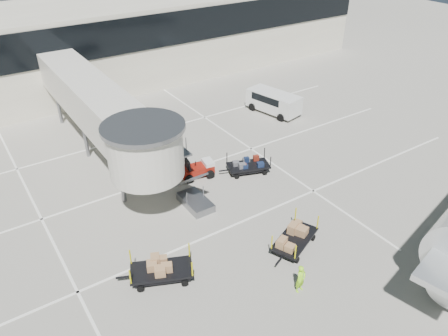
{
  "coord_description": "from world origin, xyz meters",
  "views": [
    {
      "loc": [
        -12.37,
        -14.77,
        16.72
      ],
      "look_at": [
        0.85,
        5.1,
        2.0
      ],
      "focal_mm": 35.0,
      "sensor_mm": 36.0,
      "label": 1
    }
  ],
  "objects": [
    {
      "name": "box_cart_far",
      "position": [
        -6.03,
        0.47,
        0.57
      ],
      "size": [
        3.9,
        2.72,
        1.53
      ],
      "rotation": [
        0.0,
        0.0,
        -0.41
      ],
      "color": "black",
      "rests_on": "ground"
    },
    {
      "name": "terminal",
      "position": [
        -0.35,
        29.94,
        4.11
      ],
      "size": [
        64.0,
        12.11,
        15.2
      ],
      "color": "silver",
      "rests_on": "ground"
    },
    {
      "name": "box_cart_near",
      "position": [
        1.23,
        -1.44,
        0.59
      ],
      "size": [
        3.82,
        2.63,
        1.49
      ],
      "rotation": [
        0.0,
        0.0,
        0.41
      ],
      "color": "black",
      "rests_on": "ground"
    },
    {
      "name": "jet_bridge",
      "position": [
        -3.97,
        12.26,
        4.28
      ],
      "size": [
        5.7,
        20.4,
        6.03
      ],
      "color": "silver",
      "rests_on": "ground"
    },
    {
      "name": "baggage_tug",
      "position": [
        0.51,
        7.94,
        0.56
      ],
      "size": [
        2.5,
        1.85,
        1.53
      ],
      "rotation": [
        0.0,
        0.0,
        -0.18
      ],
      "color": "maroon",
      "rests_on": "ground"
    },
    {
      "name": "suitcase_cart",
      "position": [
        3.84,
        6.36,
        0.51
      ],
      "size": [
        3.68,
        2.37,
        1.42
      ],
      "rotation": [
        0.0,
        0.0,
        -0.34
      ],
      "color": "black",
      "rests_on": "ground"
    },
    {
      "name": "ground_worker",
      "position": [
        -0.68,
        -4.04,
        0.8
      ],
      "size": [
        0.62,
        0.45,
        1.59
      ],
      "primitive_type": "imported",
      "rotation": [
        0.0,
        0.0,
        0.13
      ],
      "color": "#99F519",
      "rests_on": "ground"
    },
    {
      "name": "minivan",
      "position": [
        11.77,
        13.58,
        1.14
      ],
      "size": [
        3.06,
        5.32,
        1.9
      ],
      "rotation": [
        0.0,
        0.0,
        0.22
      ],
      "color": "silver",
      "rests_on": "ground"
    },
    {
      "name": "lane_markings",
      "position": [
        -0.67,
        9.33,
        0.01
      ],
      "size": [
        40.0,
        30.0,
        0.02
      ],
      "color": "white",
      "rests_on": "ground"
    },
    {
      "name": "ground",
      "position": [
        0.0,
        0.0,
        0.0
      ],
      "size": [
        140.0,
        140.0,
        0.0
      ],
      "primitive_type": "plane",
      "color": "#A9A497",
      "rests_on": "ground"
    }
  ]
}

